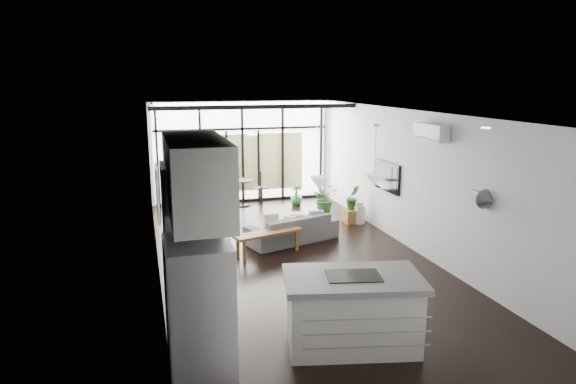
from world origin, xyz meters
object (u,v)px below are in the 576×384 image
pouf (296,224)px  sofa (292,224)px  fridge (200,320)px  console_bench (268,243)px  milk_can (360,213)px  island (352,311)px  tv (387,177)px

pouf → sofa: bearing=-114.4°
fridge → console_bench: size_ratio=1.24×
pouf → milk_can: size_ratio=1.02×
island → pouf: size_ratio=3.26×
island → tv: tv is taller
pouf → tv: tv is taller
sofa → tv: tv is taller
pouf → milk_can: (1.71, 0.35, 0.05)m
pouf → console_bench: bearing=-128.0°
sofa → milk_can: sofa is taller
fridge → tv: size_ratio=1.59×
tv → console_bench: bearing=-167.9°
fridge → tv: fridge is taller
console_bench → milk_can: bearing=13.5°
sofa → tv: (2.16, -0.04, 0.91)m
console_bench → tv: (2.85, 0.61, 1.07)m
milk_can → tv: bearing=-77.3°
fridge → console_bench: 4.69m
sofa → milk_can: bearing=-173.4°
island → console_bench: size_ratio=1.24×
island → fridge: size_ratio=1.00×
pouf → tv: 2.28m
island → sofa: size_ratio=0.88×
console_bench → tv: 3.10m
console_bench → milk_can: size_ratio=2.68×
fridge → milk_can: bearing=52.7°
island → sofa: bearing=95.8°
sofa → tv: bearing=161.1°
fridge → tv: bearing=46.5°
island → console_bench: island is taller
pouf → milk_can: 1.74m
island → sofa: island is taller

